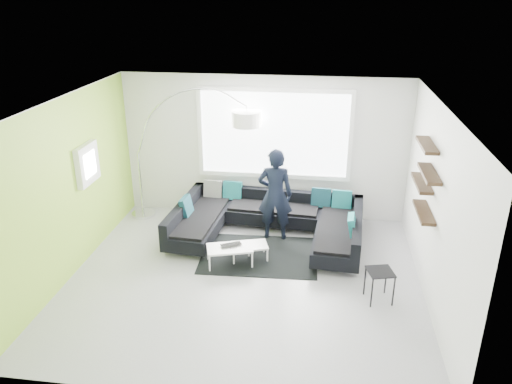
# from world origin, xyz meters

# --- Properties ---
(ground) EXTENTS (5.50, 5.50, 0.00)m
(ground) POSITION_xyz_m (0.00, 0.00, 0.00)
(ground) COLOR gray
(ground) RESTS_ON ground
(room_shell) EXTENTS (5.54, 5.04, 2.82)m
(room_shell) POSITION_xyz_m (0.04, 0.21, 1.81)
(room_shell) COLOR silver
(room_shell) RESTS_ON ground
(sectional_sofa) EXTENTS (3.48, 2.30, 0.72)m
(sectional_sofa) POSITION_xyz_m (0.21, 1.38, 0.32)
(sectional_sofa) COLOR black
(sectional_sofa) RESTS_ON ground
(rug) EXTENTS (2.04, 1.52, 0.01)m
(rug) POSITION_xyz_m (0.14, 0.79, 0.01)
(rug) COLOR black
(rug) RESTS_ON ground
(coffee_table) EXTENTS (1.08, 0.81, 0.31)m
(coffee_table) POSITION_xyz_m (-0.16, 0.55, 0.16)
(coffee_table) COLOR white
(coffee_table) RESTS_ON ground
(arc_lamp) EXTENTS (2.39, 0.58, 2.60)m
(arc_lamp) POSITION_xyz_m (-2.40, 2.10, 1.30)
(arc_lamp) COLOR silver
(arc_lamp) RESTS_ON ground
(side_table) EXTENTS (0.44, 0.44, 0.49)m
(side_table) POSITION_xyz_m (2.05, -0.28, 0.25)
(side_table) COLOR black
(side_table) RESTS_ON ground
(person) EXTENTS (0.65, 0.44, 1.71)m
(person) POSITION_xyz_m (0.33, 1.50, 0.86)
(person) COLOR black
(person) RESTS_ON ground
(laptop) EXTENTS (0.53, 0.51, 0.03)m
(laptop) POSITION_xyz_m (-0.27, 0.46, 0.33)
(laptop) COLOR black
(laptop) RESTS_ON coffee_table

